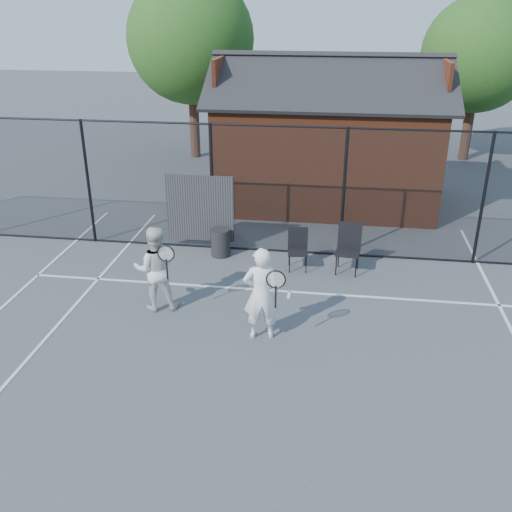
# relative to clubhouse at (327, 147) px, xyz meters

# --- Properties ---
(ground) EXTENTS (80.00, 80.00, 0.00)m
(ground) POSITION_rel_clubhouse_xyz_m (-0.50, -9.00, -1.61)
(ground) COLOR #42474B
(ground) RESTS_ON ground
(court_lines) EXTENTS (11.02, 18.00, 0.01)m
(court_lines) POSITION_rel_clubhouse_xyz_m (-0.50, -10.32, -1.60)
(court_lines) COLOR silver
(court_lines) RESTS_ON ground
(fence) EXTENTS (22.04, 3.00, 3.00)m
(fence) POSITION_rel_clubhouse_xyz_m (-0.80, -4.00, -0.16)
(fence) COLOR black
(fence) RESTS_ON ground
(clubhouse) EXTENTS (6.50, 4.36, 4.19)m
(clubhouse) POSITION_rel_clubhouse_xyz_m (0.00, 0.00, 0.00)
(clubhouse) COLOR brown
(clubhouse) RESTS_ON ground
(tree_left) EXTENTS (4.48, 4.48, 6.44)m
(tree_left) POSITION_rel_clubhouse_xyz_m (-5.00, 4.50, 2.58)
(tree_left) COLOR #322014
(tree_left) RESTS_ON ground
(tree_right) EXTENTS (3.97, 3.97, 5.70)m
(tree_right) POSITION_rel_clubhouse_xyz_m (5.00, 5.50, 2.10)
(tree_right) COLOR #322014
(tree_right) RESTS_ON ground
(player_front) EXTENTS (0.80, 0.62, 1.71)m
(player_front) POSITION_rel_clubhouse_xyz_m (-0.86, -7.76, -0.75)
(player_front) COLOR white
(player_front) RESTS_ON ground
(player_back) EXTENTS (0.97, 0.82, 1.67)m
(player_back) POSITION_rel_clubhouse_xyz_m (-2.97, -7.00, -0.77)
(player_back) COLOR silver
(player_back) RESTS_ON ground
(chair_left) EXTENTS (0.56, 0.58, 1.06)m
(chair_left) POSITION_rel_clubhouse_xyz_m (0.65, -4.90, -1.08)
(chair_left) COLOR black
(chair_left) RESTS_ON ground
(chair_right) EXTENTS (0.48, 0.50, 0.91)m
(chair_right) POSITION_rel_clubhouse_xyz_m (-0.43, -4.90, -1.15)
(chair_right) COLOR black
(chair_right) RESTS_ON ground
(waste_bin) EXTENTS (0.53, 0.53, 0.65)m
(waste_bin) POSITION_rel_clubhouse_xyz_m (-2.25, -4.40, -1.28)
(waste_bin) COLOR black
(waste_bin) RESTS_ON ground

